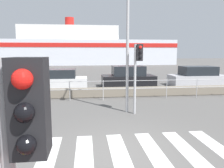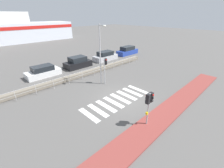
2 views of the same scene
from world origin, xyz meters
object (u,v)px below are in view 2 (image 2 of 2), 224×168
Objects in this scene: streetlamp at (101,49)px; parked_car_blue at (127,51)px; ferry_boat at (2,31)px; parked_car_silver at (105,56)px; parked_car_black at (78,63)px; parked_car_white at (43,72)px; traffic_light_near at (149,101)px; traffic_light_far at (105,66)px.

streetlamp is 14.75m from parked_car_blue.
ferry_boat is 32.00m from parked_car_silver.
ferry_boat is 30.99m from parked_car_black.
streetlamp is 8.58m from parked_car_white.
ferry_boat is at bearing 86.17° from parked_car_white.
streetlamp is at bearing -101.03° from parked_car_black.
parked_car_silver is at bearing 0.00° from parked_car_white.
traffic_light_near is 0.88× the size of traffic_light_far.
traffic_light_far is 0.46× the size of streetlamp.
parked_car_white is (-2.06, -30.73, -2.70)m from ferry_boat.
parked_car_blue is (12.22, 7.14, -1.47)m from traffic_light_far.
parked_car_silver is at bearing -74.55° from ferry_boat.
traffic_light_far is 9.74m from parked_car_silver.
ferry_boat reaches higher than traffic_light_far.
traffic_light_near is 20.72m from parked_car_blue.
traffic_light_near is 17.07m from parked_car_silver.
traffic_light_far is at bearing -149.70° from parked_car_blue.
parked_car_blue is at bearing 44.04° from traffic_light_near.
traffic_light_far is at bearing -132.10° from parked_car_silver.
parked_car_blue is (14.86, 14.37, -1.33)m from traffic_light_near.
parked_car_white is (-3.73, 6.97, -3.32)m from streetlamp.
parked_car_white is at bearing 118.16° from streetlamp.
traffic_light_far is 7.35m from parked_car_black.
parked_car_white is (-4.10, 7.14, -1.55)m from traffic_light_far.
parked_car_white is 16.32m from parked_car_blue.
ferry_boat is (-2.04, 37.87, 1.15)m from traffic_light_far.
traffic_light_far reaches higher than parked_car_blue.
parked_car_blue is (16.32, 0.00, 0.08)m from parked_car_white.
parked_car_white is 1.05× the size of parked_car_black.
parked_car_white is 0.89× the size of parked_car_blue.
parked_car_silver is at bearing 0.00° from parked_car_black.
streetlamp is 1.50× the size of parked_car_silver.
parked_car_black is (0.99, 7.14, -1.46)m from traffic_light_far.
ferry_boat is (0.60, 45.11, 1.30)m from traffic_light_near.
parked_car_blue is (14.26, -30.73, -2.63)m from ferry_boat.
traffic_light_far reaches higher than parked_car_white.
ferry_boat is 8.47× the size of parked_car_white.
parked_car_silver is (6.45, 7.14, -1.49)m from traffic_light_far.
parked_car_white is (-1.45, 14.37, -1.40)m from traffic_light_near.
ferry_boat is at bearing 105.45° from parked_car_silver.
parked_car_white is at bearing 180.00° from parked_car_black.
traffic_light_near reaches higher than parked_car_white.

